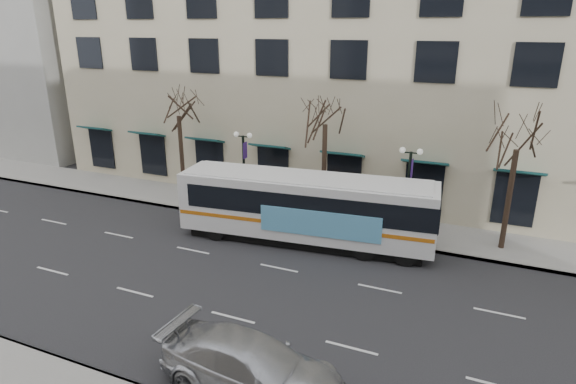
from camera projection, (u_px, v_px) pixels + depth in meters
The scene contains 10 objects.
ground at pixel (258, 290), 21.61m from camera, with size 160.00×160.00×0.00m, color black.
sidewalk_far at pixel (406, 232), 27.55m from camera, with size 80.00×4.00×0.15m, color gray.
building_hotel at pixel (354, 16), 36.68m from camera, with size 40.00×20.00×24.00m, color #BDB291.
tree_far_left at pixel (178, 101), 30.78m from camera, with size 3.60×3.60×8.34m.
tree_far_mid at pixel (326, 108), 27.00m from camera, with size 3.60×3.60×8.55m.
tree_far_right at pixel (520, 131), 23.44m from camera, with size 3.60×3.60×8.06m.
lamp_post_left at pixel (244, 168), 29.63m from camera, with size 1.22×0.45×5.21m.
lamp_post_right at pixel (408, 189), 25.91m from camera, with size 1.22×0.45×5.21m.
city_bus at pixel (307, 207), 25.89m from camera, with size 14.01×4.42×3.73m.
silver_car at pixel (252, 367), 15.42m from camera, with size 2.57×6.31×1.83m, color #AFB1B7.
Camera 1 is at (8.70, -16.91, 11.26)m, focal length 30.00 mm.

